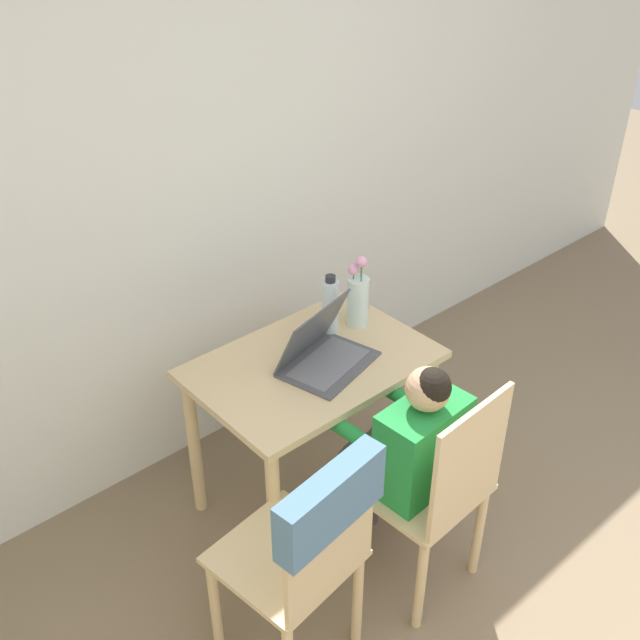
{
  "coord_description": "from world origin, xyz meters",
  "views": [
    {
      "loc": [
        -1.66,
        -0.18,
        2.38
      ],
      "look_at": [
        -0.13,
        1.57,
        0.89
      ],
      "focal_mm": 42.0,
      "sensor_mm": 36.0,
      "label": 1
    }
  ],
  "objects_px": {
    "chair_spare": "(312,539)",
    "flower_vase": "(358,297)",
    "chair_occupied": "(434,491)",
    "person_seated": "(408,445)",
    "laptop": "(322,351)",
    "water_bottle": "(330,306)"
  },
  "relations": [
    {
      "from": "person_seated",
      "to": "water_bottle",
      "type": "xyz_separation_m",
      "value": [
        0.16,
        0.59,
        0.23
      ]
    },
    {
      "from": "person_seated",
      "to": "flower_vase",
      "type": "distance_m",
      "value": 0.68
    },
    {
      "from": "person_seated",
      "to": "water_bottle",
      "type": "distance_m",
      "value": 0.66
    },
    {
      "from": "chair_occupied",
      "to": "flower_vase",
      "type": "relative_size",
      "value": 2.88
    },
    {
      "from": "person_seated",
      "to": "water_bottle",
      "type": "bearing_deg",
      "value": -108.43
    },
    {
      "from": "chair_occupied",
      "to": "laptop",
      "type": "height_order",
      "value": "laptop"
    },
    {
      "from": "person_seated",
      "to": "laptop",
      "type": "xyz_separation_m",
      "value": [
        -0.0,
        0.46,
        0.16
      ]
    },
    {
      "from": "chair_occupied",
      "to": "flower_vase",
      "type": "bearing_deg",
      "value": -115.17
    },
    {
      "from": "chair_occupied",
      "to": "chair_spare",
      "type": "distance_m",
      "value": 0.56
    },
    {
      "from": "person_seated",
      "to": "flower_vase",
      "type": "relative_size",
      "value": 3.03
    },
    {
      "from": "water_bottle",
      "to": "chair_occupied",
      "type": "bearing_deg",
      "value": -102.17
    },
    {
      "from": "flower_vase",
      "to": "laptop",
      "type": "bearing_deg",
      "value": -159.0
    },
    {
      "from": "chair_occupied",
      "to": "chair_spare",
      "type": "relative_size",
      "value": 0.99
    },
    {
      "from": "chair_occupied",
      "to": "person_seated",
      "type": "bearing_deg",
      "value": -90.0
    },
    {
      "from": "chair_spare",
      "to": "flower_vase",
      "type": "height_order",
      "value": "flower_vase"
    },
    {
      "from": "chair_spare",
      "to": "person_seated",
      "type": "xyz_separation_m",
      "value": [
        0.53,
        0.11,
        -0.02
      ]
    },
    {
      "from": "water_bottle",
      "to": "person_seated",
      "type": "bearing_deg",
      "value": -105.34
    },
    {
      "from": "chair_occupied",
      "to": "chair_spare",
      "type": "xyz_separation_m",
      "value": [
        -0.54,
        0.02,
        0.15
      ]
    },
    {
      "from": "chair_spare",
      "to": "water_bottle",
      "type": "distance_m",
      "value": 1.01
    },
    {
      "from": "laptop",
      "to": "water_bottle",
      "type": "height_order",
      "value": "water_bottle"
    },
    {
      "from": "chair_spare",
      "to": "person_seated",
      "type": "distance_m",
      "value": 0.55
    },
    {
      "from": "person_seated",
      "to": "laptop",
      "type": "relative_size",
      "value": 2.37
    }
  ]
}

